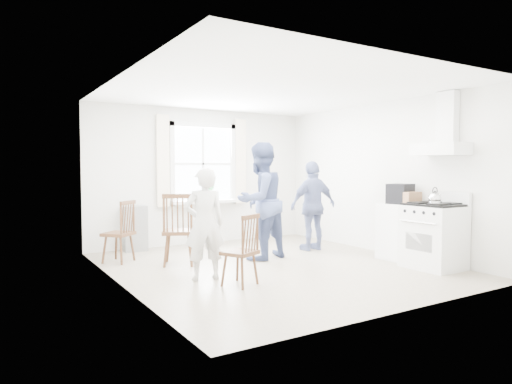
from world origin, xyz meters
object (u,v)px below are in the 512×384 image
gas_stove (434,235)px  person_mid (260,201)px  windsor_chair_a (124,224)px  windsor_chair_b (178,222)px  windsor_chair_c (246,242)px  person_right (313,206)px  stereo_stack (400,194)px  person_left (204,224)px  low_cabinet (399,232)px

gas_stove → person_mid: person_mid is taller
windsor_chair_a → person_mid: (1.94, -0.88, 0.35)m
windsor_chair_b → windsor_chair_c: 1.57m
windsor_chair_b → person_right: (2.57, 0.01, 0.13)m
stereo_stack → windsor_chair_a: (-3.79, 2.11, -0.47)m
windsor_chair_a → person_mid: bearing=-24.4°
windsor_chair_b → person_right: size_ratio=0.69×
windsor_chair_a → windsor_chair_b: (0.61, -0.69, 0.08)m
person_mid → person_right: (1.24, 0.20, -0.14)m
windsor_chair_a → person_left: size_ratio=0.66×
stereo_stack → person_mid: bearing=146.2°
person_left → person_mid: size_ratio=0.78×
gas_stove → windsor_chair_c: 2.90m
gas_stove → stereo_stack: bearing=86.0°
low_cabinet → windsor_chair_a: (-3.81, 2.08, 0.14)m
low_cabinet → person_right: size_ratio=0.57×
stereo_stack → windsor_chair_b: bearing=155.9°
person_left → person_mid: bearing=-138.4°
gas_stove → windsor_chair_a: 4.66m
stereo_stack → windsor_chair_a: size_ratio=0.42×
stereo_stack → windsor_chair_c: 2.94m
gas_stove → person_left: size_ratio=0.76×
low_cabinet → windsor_chair_c: (-2.92, -0.15, 0.10)m
windsor_chair_a → windsor_chair_b: bearing=-48.5°
windsor_chair_b → windsor_chair_a: bearing=131.5°
gas_stove → person_left: person_left is taller
person_right → windsor_chair_a: bearing=-10.3°
windsor_chair_b → person_right: person_right is taller
low_cabinet → person_mid: 2.27m
windsor_chair_a → person_mid: person_mid is taller
low_cabinet → person_mid: size_ratio=0.48×
low_cabinet → person_left: bearing=172.3°
stereo_stack → person_right: 1.58m
windsor_chair_c → gas_stove: bearing=-10.9°
stereo_stack → person_right: person_right is taller
person_left → person_mid: 1.56m
windsor_chair_b → gas_stove: bearing=-33.7°
windsor_chair_c → person_mid: person_mid is taller
gas_stove → person_right: (-0.56, 2.10, 0.31)m
windsor_chair_b → person_mid: bearing=-8.0°
windsor_chair_c → person_mid: (1.05, 1.35, 0.39)m
person_right → windsor_chair_c: bearing=35.9°
gas_stove → stereo_stack: 0.88m
windsor_chair_a → person_right: 3.26m
low_cabinet → windsor_chair_a: 4.34m
windsor_chair_b → person_mid: person_mid is taller
stereo_stack → person_left: person_left is taller
windsor_chair_b → windsor_chair_c: windsor_chair_b is taller
stereo_stack → person_left: (-3.19, 0.47, -0.32)m
windsor_chair_c → person_mid: 1.75m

